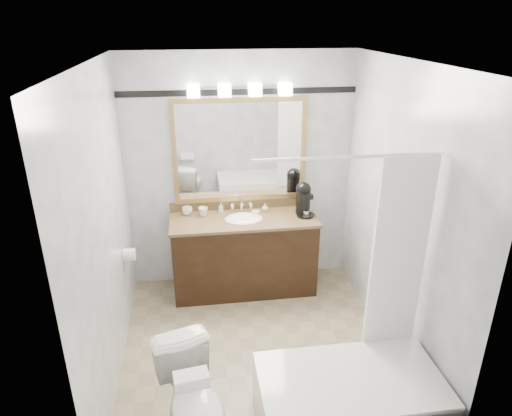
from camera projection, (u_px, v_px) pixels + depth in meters
name	position (u px, v px, depth m)	size (l,w,h in m)	color
room	(258.00, 225.00, 3.66)	(2.42, 2.62, 2.52)	gray
vanity	(244.00, 253.00, 4.91)	(1.53, 0.58, 0.97)	black
mirror	(240.00, 151.00, 4.73)	(1.40, 0.04, 1.10)	tan
vanity_light_bar	(240.00, 89.00, 4.44)	(1.02, 0.14, 0.12)	silver
accent_stripe	(239.00, 92.00, 4.51)	(2.40, 0.01, 0.06)	black
bathtub	(351.00, 393.00, 3.30)	(1.30, 0.75, 1.96)	white
tp_roll	(129.00, 255.00, 4.34)	(0.12, 0.12, 0.11)	white
toilet	(194.00, 402.00, 3.11)	(0.41, 0.71, 0.73)	white
tissue_box	(191.00, 380.00, 2.76)	(0.21, 0.11, 0.09)	white
coffee_maker	(304.00, 198.00, 4.78)	(0.19, 0.23, 0.36)	black
cup_left	(187.00, 211.00, 4.83)	(0.10, 0.10, 0.08)	white
cup_right	(203.00, 212.00, 4.79)	(0.10, 0.10, 0.09)	white
soap_bottle_a	(221.00, 208.00, 4.88)	(0.04, 0.05, 0.10)	white
soap_bottle_b	(265.00, 207.00, 4.91)	(0.07, 0.07, 0.09)	white
soap_bar	(256.00, 212.00, 4.87)	(0.08, 0.05, 0.03)	beige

